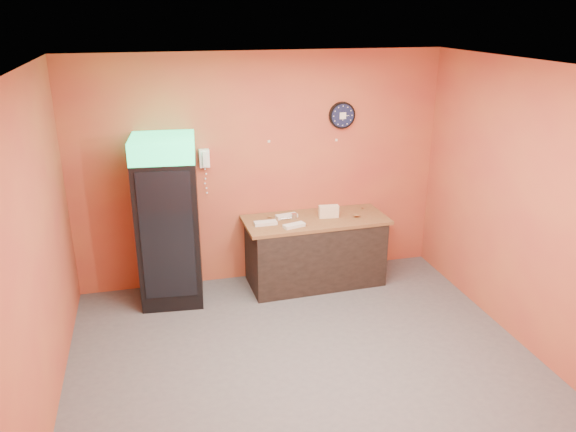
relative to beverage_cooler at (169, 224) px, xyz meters
name	(u,v)px	position (x,y,z in m)	size (l,w,h in m)	color
floor	(305,362)	(1.15, -1.61, -0.95)	(4.50, 4.50, 0.00)	#47474C
back_wall	(261,170)	(1.15, 0.39, 0.45)	(4.50, 0.02, 2.80)	#BB5F34
left_wall	(35,255)	(-1.10, -1.61, 0.45)	(0.02, 4.00, 2.80)	#BB5F34
right_wall	(527,208)	(3.40, -1.61, 0.45)	(0.02, 4.00, 2.80)	#BB5F34
ceiling	(309,67)	(1.15, -1.61, 1.85)	(4.50, 4.00, 0.02)	white
beverage_cooler	(169,224)	(0.00, 0.00, 0.00)	(0.74, 0.75, 1.95)	black
prep_counter	(315,252)	(1.74, 0.03, -0.55)	(1.62, 0.72, 0.81)	black
wall_clock	(342,115)	(2.15, 0.36, 1.07)	(0.33, 0.06, 0.33)	black
wall_phone	(204,158)	(0.47, 0.34, 0.65)	(0.12, 0.10, 0.21)	white
butcher_paper	(316,220)	(1.74, 0.03, -0.12)	(1.73, 0.73, 0.04)	brown
sub_roll_stack	(329,211)	(1.90, 0.03, -0.02)	(0.25, 0.10, 0.15)	beige
wrapped_sandwich_left	(266,223)	(1.11, -0.02, -0.08)	(0.27, 0.11, 0.04)	silver
wrapped_sandwich_mid	(294,225)	(1.42, -0.18, -0.08)	(0.26, 0.10, 0.04)	silver
wrapped_sandwich_right	(287,216)	(1.41, 0.15, -0.08)	(0.26, 0.10, 0.04)	silver
kitchen_tool	(294,216)	(1.48, 0.08, -0.07)	(0.07, 0.07, 0.07)	silver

